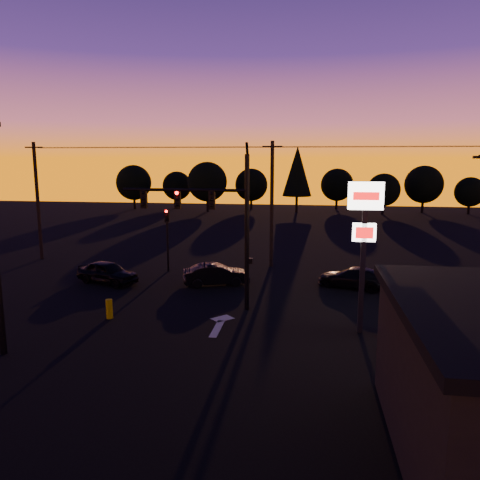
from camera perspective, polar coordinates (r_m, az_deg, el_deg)
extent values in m
plane|color=black|center=(21.28, -4.68, -11.60)|extent=(120.00, 120.00, 0.00)
cube|color=beige|center=(22.09, -2.81, -10.74)|extent=(0.35, 2.20, 0.01)
cube|color=beige|center=(23.38, -2.15, -9.54)|extent=(1.20, 1.20, 0.01)
cylinder|color=black|center=(23.78, 0.85, 0.74)|extent=(0.24, 0.24, 8.00)
cylinder|color=black|center=(23.47, 0.88, 10.92)|extent=(0.14, 0.52, 0.76)
cylinder|color=black|center=(24.15, -6.85, 6.07)|extent=(6.50, 0.16, 0.16)
cube|color=black|center=(23.86, -3.45, 4.87)|extent=(0.32, 0.22, 0.95)
sphere|color=black|center=(23.70, -3.52, 5.69)|extent=(0.18, 0.18, 0.18)
sphere|color=black|center=(23.73, -3.51, 4.97)|extent=(0.18, 0.18, 0.18)
sphere|color=black|center=(23.75, -3.50, 4.25)|extent=(0.18, 0.18, 0.18)
cube|color=black|center=(24.28, -7.63, 4.89)|extent=(0.32, 0.22, 0.95)
sphere|color=#FF0705|center=(24.13, -7.73, 5.69)|extent=(0.18, 0.18, 0.18)
sphere|color=black|center=(24.15, -7.71, 4.98)|extent=(0.18, 0.18, 0.18)
sphere|color=black|center=(24.18, -7.70, 4.28)|extent=(0.18, 0.18, 0.18)
cube|color=black|center=(24.83, -11.64, 4.89)|extent=(0.32, 0.22, 0.95)
sphere|color=black|center=(24.68, -11.77, 5.67)|extent=(0.18, 0.18, 0.18)
sphere|color=black|center=(24.71, -11.75, 4.98)|extent=(0.18, 0.18, 0.18)
sphere|color=black|center=(24.73, -11.72, 4.28)|extent=(0.18, 0.18, 0.18)
cube|color=black|center=(24.02, 1.27, -2.56)|extent=(0.22, 0.18, 0.28)
cylinder|color=black|center=(32.76, -8.81, -0.72)|extent=(0.14, 0.14, 3.60)
cube|color=black|center=(32.44, -8.91, 2.93)|extent=(0.30, 0.20, 0.90)
sphere|color=#FF0705|center=(32.29, -8.98, 3.47)|extent=(0.18, 0.18, 0.18)
sphere|color=black|center=(32.32, -8.97, 2.97)|extent=(0.18, 0.18, 0.18)
sphere|color=black|center=(32.36, -8.96, 2.48)|extent=(0.18, 0.18, 0.18)
cube|color=black|center=(21.43, 14.73, -2.79)|extent=(0.22, 0.22, 6.40)
cube|color=white|center=(20.99, 15.09, 5.22)|extent=(1.50, 0.25, 1.20)
cube|color=red|center=(20.85, 15.13, 5.19)|extent=(1.10, 0.02, 0.35)
cube|color=white|center=(21.17, 14.89, 0.90)|extent=(1.00, 0.22, 0.80)
cube|color=red|center=(21.05, 14.93, 0.85)|extent=(0.75, 0.02, 0.50)
cube|color=black|center=(26.13, 27.08, 8.98)|extent=(0.50, 0.22, 0.14)
plane|color=#FFB759|center=(26.13, 27.07, 8.80)|extent=(0.35, 0.35, 0.00)
cylinder|color=black|center=(39.22, -23.43, 4.31)|extent=(0.26, 0.26, 9.00)
cube|color=black|center=(39.08, -23.85, 10.30)|extent=(1.40, 0.10, 0.10)
cylinder|color=black|center=(33.53, 3.89, 4.28)|extent=(0.26, 0.26, 9.00)
cube|color=black|center=(33.38, 3.97, 11.31)|extent=(1.40, 0.10, 0.10)
cylinder|color=black|center=(34.64, -11.41, 11.00)|extent=(18.00, 0.02, 0.02)
cylinder|color=black|center=(35.21, -11.08, 11.08)|extent=(18.00, 0.02, 0.02)
cylinder|color=black|center=(35.78, -10.76, 10.99)|extent=(18.00, 0.02, 0.02)
cylinder|color=black|center=(33.33, 19.80, 10.67)|extent=(18.00, 0.02, 0.02)
cylinder|color=black|center=(33.92, 19.60, 10.74)|extent=(18.00, 0.02, 0.02)
cylinder|color=black|center=(34.51, 19.40, 10.65)|extent=(18.00, 0.02, 0.02)
cube|color=black|center=(17.64, 22.92, -12.18)|extent=(2.20, 0.05, 1.60)
cylinder|color=#CCBC00|center=(24.15, -15.65, -8.09)|extent=(0.32, 0.32, 0.96)
cylinder|color=black|center=(74.50, -12.73, 4.35)|extent=(0.36, 0.36, 1.62)
sphere|color=black|center=(74.26, -12.83, 6.84)|extent=(5.36, 5.36, 5.36)
cylinder|color=black|center=(75.46, -7.64, 4.48)|extent=(0.36, 0.36, 1.38)
sphere|color=black|center=(75.25, -7.69, 6.56)|extent=(4.54, 4.54, 4.54)
cylinder|color=black|center=(69.17, -3.97, 4.20)|extent=(0.36, 0.36, 1.75)
sphere|color=black|center=(68.90, -4.01, 7.10)|extent=(5.77, 5.78, 5.78)
cylinder|color=black|center=(72.13, 1.38, 4.36)|extent=(0.36, 0.36, 1.50)
sphere|color=black|center=(71.90, 1.39, 6.74)|extent=(4.95, 4.95, 4.95)
cylinder|color=black|center=(68.61, 6.91, 4.37)|extent=(0.36, 0.36, 2.38)
cone|color=black|center=(68.32, 6.99, 8.34)|extent=(4.18, 4.18, 7.12)
cylinder|color=black|center=(73.76, 11.67, 4.28)|extent=(0.36, 0.36, 1.50)
sphere|color=black|center=(73.53, 11.76, 6.61)|extent=(4.95, 4.95, 4.95)
cylinder|color=black|center=(68.47, 16.99, 3.57)|extent=(0.36, 0.36, 1.38)
sphere|color=black|center=(68.23, 17.11, 5.87)|extent=(4.54, 4.54, 4.54)
cylinder|color=black|center=(72.53, 21.34, 3.76)|extent=(0.36, 0.36, 1.62)
sphere|color=black|center=(72.29, 21.50, 6.32)|extent=(5.36, 5.36, 5.36)
cylinder|color=black|center=(73.20, 26.08, 3.33)|extent=(0.36, 0.36, 1.25)
sphere|color=black|center=(72.99, 26.23, 5.28)|extent=(4.12, 4.12, 4.12)
imported|color=black|center=(30.70, -15.85, -3.81)|extent=(4.43, 2.96, 1.40)
imported|color=black|center=(29.19, -2.95, -4.21)|extent=(4.30, 2.64, 1.34)
imported|color=black|center=(29.37, 13.69, -4.47)|extent=(4.68, 3.08, 1.26)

